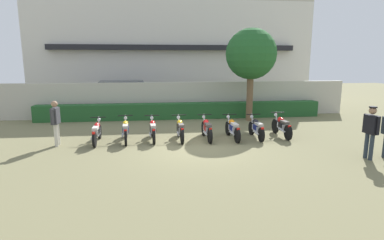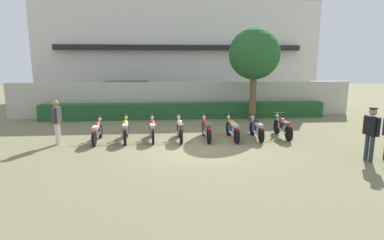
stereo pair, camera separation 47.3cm
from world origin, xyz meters
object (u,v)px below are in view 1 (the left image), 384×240
at_px(officer_0, 371,128).
at_px(motorcycle_in_row_0, 97,132).
at_px(parked_car, 125,96).
at_px(motorcycle_in_row_6, 256,128).
at_px(motorcycle_in_row_1, 126,130).
at_px(motorcycle_in_row_7, 282,126).
at_px(inspector_person, 56,119).
at_px(motorcycle_in_row_4, 207,129).
at_px(motorcycle_in_row_2, 153,129).
at_px(motorcycle_in_row_3, 180,129).
at_px(motorcycle_in_row_5, 233,128).
at_px(tree_near_inspector, 251,55).

bearing_deg(officer_0, motorcycle_in_row_0, -22.82).
height_order(parked_car, motorcycle_in_row_6, parked_car).
height_order(motorcycle_in_row_1, officer_0, officer_0).
xyz_separation_m(motorcycle_in_row_7, inspector_person, (-8.95, -0.34, 0.56)).
bearing_deg(officer_0, motorcycle_in_row_4, -37.08).
distance_m(motorcycle_in_row_7, officer_0, 3.67).
xyz_separation_m(motorcycle_in_row_0, motorcycle_in_row_2, (2.16, 0.11, 0.01)).
xyz_separation_m(parked_car, officer_0, (8.71, -11.08, 0.10)).
bearing_deg(motorcycle_in_row_1, officer_0, -116.50).
bearing_deg(parked_car, motorcycle_in_row_3, -72.91).
height_order(motorcycle_in_row_3, inspector_person, inspector_person).
relative_size(parked_car, motorcycle_in_row_1, 2.35).
relative_size(motorcycle_in_row_5, motorcycle_in_row_7, 0.99).
xyz_separation_m(motorcycle_in_row_0, motorcycle_in_row_3, (3.25, 0.01, 0.02)).
distance_m(motorcycle_in_row_3, motorcycle_in_row_6, 3.13).
xyz_separation_m(motorcycle_in_row_0, motorcycle_in_row_5, (5.38, -0.07, 0.01)).
xyz_separation_m(motorcycle_in_row_5, motorcycle_in_row_7, (2.15, 0.16, 0.01)).
relative_size(parked_car, motorcycle_in_row_4, 2.43).
xyz_separation_m(motorcycle_in_row_1, officer_0, (8.02, -3.27, 0.58)).
xyz_separation_m(inspector_person, officer_0, (10.52, -2.93, 0.02)).
height_order(tree_near_inspector, motorcycle_in_row_0, tree_near_inspector).
distance_m(motorcycle_in_row_1, motorcycle_in_row_6, 5.29).
xyz_separation_m(parked_car, motorcycle_in_row_0, (-0.41, -7.90, -0.50)).
bearing_deg(motorcycle_in_row_4, parked_car, 24.77).
height_order(motorcycle_in_row_6, motorcycle_in_row_7, motorcycle_in_row_7).
height_order(motorcycle_in_row_0, motorcycle_in_row_6, motorcycle_in_row_6).
height_order(motorcycle_in_row_3, motorcycle_in_row_5, motorcycle_in_row_3).
bearing_deg(tree_near_inspector, motorcycle_in_row_2, -144.64).
bearing_deg(parked_car, motorcycle_in_row_1, -87.70).
bearing_deg(motorcycle_in_row_2, parked_car, 9.39).
distance_m(tree_near_inspector, motorcycle_in_row_6, 4.94).
height_order(motorcycle_in_row_0, motorcycle_in_row_2, motorcycle_in_row_2).
xyz_separation_m(motorcycle_in_row_0, motorcycle_in_row_1, (1.09, 0.09, 0.02)).
relative_size(motorcycle_in_row_4, officer_0, 1.09).
distance_m(motorcycle_in_row_3, motorcycle_in_row_4, 1.08).
relative_size(motorcycle_in_row_4, inspector_person, 1.11).
bearing_deg(motorcycle_in_row_1, motorcycle_in_row_3, -96.40).
distance_m(motorcycle_in_row_0, motorcycle_in_row_4, 4.33).
distance_m(parked_car, motorcycle_in_row_6, 9.98).
relative_size(motorcycle_in_row_1, motorcycle_in_row_7, 1.02).
height_order(motorcycle_in_row_4, motorcycle_in_row_5, motorcycle_in_row_4).
distance_m(motorcycle_in_row_1, motorcycle_in_row_7, 6.44).
relative_size(motorcycle_in_row_2, motorcycle_in_row_5, 0.97).
bearing_deg(motorcycle_in_row_1, motorcycle_in_row_7, -94.32).
bearing_deg(motorcycle_in_row_1, motorcycle_in_row_5, -96.39).
relative_size(motorcycle_in_row_6, motorcycle_in_row_7, 0.93).
relative_size(motorcycle_in_row_1, motorcycle_in_row_5, 1.03).
bearing_deg(motorcycle_in_row_3, motorcycle_in_row_6, -93.32).
distance_m(motorcycle_in_row_3, officer_0, 6.70).
height_order(parked_car, motorcycle_in_row_5, parked_car).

